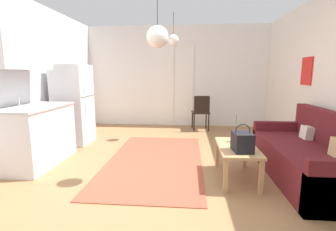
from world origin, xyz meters
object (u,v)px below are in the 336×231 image
(accent_chair, at_px, (201,111))
(pendant_lamp_near, at_px, (157,37))
(bamboo_vase, at_px, (236,136))
(refrigerator, at_px, (73,105))
(pendant_lamp_far, at_px, (173,40))
(coffee_table, at_px, (237,151))
(handbag, at_px, (242,142))
(couch, at_px, (310,158))

(accent_chair, height_order, pendant_lamp_near, pendant_lamp_near)
(bamboo_vase, bearing_deg, refrigerator, 157.02)
(bamboo_vase, height_order, refrigerator, refrigerator)
(refrigerator, distance_m, pendant_lamp_far, 2.44)
(bamboo_vase, xyz_separation_m, refrigerator, (-2.98, 1.27, 0.25))
(coffee_table, distance_m, bamboo_vase, 0.27)
(handbag, bearing_deg, pendant_lamp_near, 170.62)
(pendant_lamp_near, bearing_deg, accent_chair, 76.05)
(handbag, height_order, accent_chair, accent_chair)
(handbag, bearing_deg, couch, 15.95)
(coffee_table, relative_size, pendant_lamp_far, 1.36)
(couch, xyz_separation_m, pendant_lamp_near, (-2.03, -0.10, 1.57))
(coffee_table, distance_m, pendant_lamp_near, 1.81)
(bamboo_vase, bearing_deg, pendant_lamp_near, -166.47)
(handbag, xyz_separation_m, refrigerator, (-2.98, 1.70, 0.22))
(coffee_table, relative_size, accent_chair, 1.05)
(couch, relative_size, pendant_lamp_far, 2.91)
(bamboo_vase, bearing_deg, pendant_lamp_far, 118.56)
(couch, xyz_separation_m, coffee_table, (-0.98, -0.07, 0.10))
(coffee_table, bearing_deg, couch, 4.05)
(pendant_lamp_far, bearing_deg, handbag, -66.23)
(handbag, xyz_separation_m, accent_chair, (-0.36, 3.03, -0.07))
(handbag, bearing_deg, coffee_table, 94.11)
(couch, bearing_deg, handbag, -164.05)
(handbag, height_order, refrigerator, refrigerator)
(refrigerator, bearing_deg, accent_chair, 26.86)
(pendant_lamp_near, bearing_deg, couch, 2.77)
(pendant_lamp_far, bearing_deg, bamboo_vase, -61.44)
(bamboo_vase, height_order, accent_chair, accent_chair)
(couch, relative_size, bamboo_vase, 5.08)
(refrigerator, height_order, pendant_lamp_far, pendant_lamp_far)
(pendant_lamp_far, bearing_deg, refrigerator, -163.55)
(couch, height_order, pendant_lamp_far, pendant_lamp_far)
(couch, height_order, accent_chair, couch)
(couch, xyz_separation_m, pendant_lamp_far, (-1.97, 2.01, 1.81))
(refrigerator, xyz_separation_m, pendant_lamp_far, (1.98, 0.58, 1.31))
(couch, relative_size, refrigerator, 1.25)
(couch, bearing_deg, bamboo_vase, 170.60)
(refrigerator, xyz_separation_m, pendant_lamp_near, (1.91, -1.52, 1.07))
(refrigerator, relative_size, pendant_lamp_near, 1.68)
(couch, bearing_deg, accent_chair, 115.73)
(couch, relative_size, handbag, 5.72)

